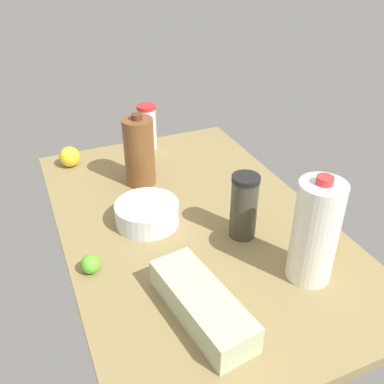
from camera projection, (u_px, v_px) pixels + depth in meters
countertop at (192, 224)px, 129.67cm from camera, size 120.00×76.00×3.00cm
tumbler_cup at (147, 127)px, 165.74cm from camera, size 7.30×7.30×17.78cm
egg_carton at (202, 304)px, 95.52cm from camera, size 31.41×14.93×7.29cm
mixing_bowl at (147, 213)px, 126.24cm from camera, size 18.89×18.89×6.51cm
chocolate_milk_jug at (139, 152)px, 141.64cm from camera, size 10.09×10.09×24.96cm
shaker_bottle at (244, 206)px, 117.87cm from camera, size 7.75×7.75×19.22cm
milk_jug at (315, 232)px, 101.65cm from camera, size 11.11×11.11×28.75cm
lemon_near_front at (70, 157)px, 155.90cm from camera, size 7.45×7.45×7.45cm
lemon_loose at (323, 234)px, 117.63cm from camera, size 6.82×6.82×6.82cm
lime_far_back at (91, 264)px, 108.46cm from camera, size 5.01×5.01×5.01cm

